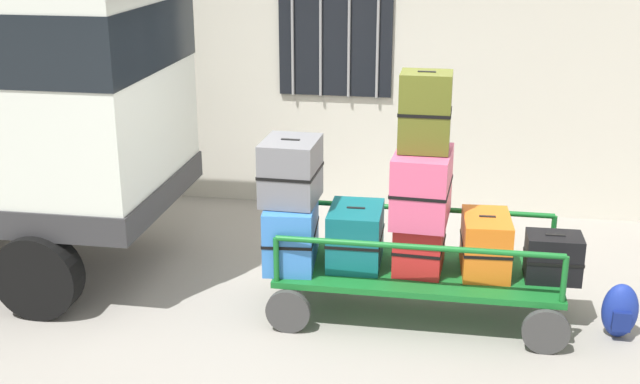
# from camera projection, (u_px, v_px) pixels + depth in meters

# --- Properties ---
(ground_plane) EXTENTS (40.00, 40.00, 0.00)m
(ground_plane) POSITION_uv_depth(u_px,v_px,m) (327.00, 308.00, 6.77)
(ground_plane) COLOR gray
(luggage_cart) EXTENTS (2.29, 1.02, 0.40)m
(luggage_cart) POSITION_uv_depth(u_px,v_px,m) (418.00, 276.00, 6.58)
(luggage_cart) COLOR #146023
(luggage_cart) RESTS_ON ground
(cart_railing) EXTENTS (2.18, 0.89, 0.38)m
(cart_railing) POSITION_uv_depth(u_px,v_px,m) (420.00, 232.00, 6.45)
(cart_railing) COLOR #146023
(cart_railing) RESTS_ON luggage_cart
(suitcase_left_bottom) EXTENTS (0.46, 0.74, 0.52)m
(suitcase_left_bottom) POSITION_uv_depth(u_px,v_px,m) (291.00, 232.00, 6.60)
(suitcase_left_bottom) COLOR #3372C6
(suitcase_left_bottom) RESTS_ON luggage_cart
(suitcase_left_middle) EXTENTS (0.45, 0.54, 0.51)m
(suitcase_left_middle) POSITION_uv_depth(u_px,v_px,m) (291.00, 170.00, 6.45)
(suitcase_left_middle) COLOR slate
(suitcase_left_middle) RESTS_ON suitcase_left_bottom
(suitcase_midleft_bottom) EXTENTS (0.44, 0.57, 0.48)m
(suitcase_midleft_bottom) POSITION_uv_depth(u_px,v_px,m) (355.00, 236.00, 6.58)
(suitcase_midleft_bottom) COLOR #0F5960
(suitcase_midleft_bottom) RESTS_ON luggage_cart
(suitcase_center_bottom) EXTENTS (0.41, 0.52, 0.42)m
(suitcase_center_bottom) POSITION_uv_depth(u_px,v_px,m) (419.00, 244.00, 6.49)
(suitcase_center_bottom) COLOR #B21E1E
(suitcase_center_bottom) RESTS_ON luggage_cart
(suitcase_center_middle) EXTENTS (0.47, 0.67, 0.56)m
(suitcase_center_middle) POSITION_uv_depth(u_px,v_px,m) (422.00, 186.00, 6.32)
(suitcase_center_middle) COLOR #CC4C72
(suitcase_center_middle) RESTS_ON suitcase_center_bottom
(suitcase_center_top) EXTENTS (0.40, 0.34, 0.61)m
(suitcase_center_top) POSITION_uv_depth(u_px,v_px,m) (425.00, 112.00, 6.16)
(suitcase_center_top) COLOR #4C5119
(suitcase_center_top) RESTS_ON suitcase_center_middle
(suitcase_midright_bottom) EXTENTS (0.40, 0.58, 0.47)m
(suitcase_midright_bottom) POSITION_uv_depth(u_px,v_px,m) (486.00, 244.00, 6.43)
(suitcase_midright_bottom) COLOR orange
(suitcase_midright_bottom) RESTS_ON luggage_cart
(suitcase_right_bottom) EXTENTS (0.44, 0.32, 0.37)m
(suitcase_right_bottom) POSITION_uv_depth(u_px,v_px,m) (553.00, 257.00, 6.31)
(suitcase_right_bottom) COLOR black
(suitcase_right_bottom) RESTS_ON luggage_cart
(backpack) EXTENTS (0.27, 0.22, 0.44)m
(backpack) POSITION_uv_depth(u_px,v_px,m) (620.00, 311.00, 6.24)
(backpack) COLOR navy
(backpack) RESTS_ON ground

